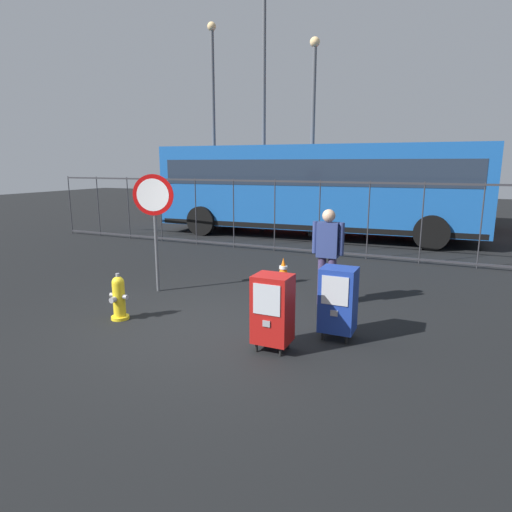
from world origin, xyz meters
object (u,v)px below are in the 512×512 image
(newspaper_box_secondary, at_px, (338,299))
(street_light_near_left, at_px, (313,123))
(newspaper_box_primary, at_px, (273,309))
(pedestrian, at_px, (328,252))
(stop_sign, at_px, (154,208))
(street_light_near_right, at_px, (264,98))
(traffic_cone, at_px, (283,271))
(bus_far, at_px, (351,181))
(fire_hydrant, at_px, (119,298))
(bus_near, at_px, (316,185))
(street_light_far_left, at_px, (213,113))

(newspaper_box_secondary, distance_m, street_light_near_left, 9.59)
(newspaper_box_primary, height_order, pedestrian, pedestrian)
(newspaper_box_secondary, bearing_deg, stop_sign, 166.82)
(pedestrian, xyz_separation_m, street_light_near_right, (-4.54, 7.72, 3.75))
(stop_sign, relative_size, traffic_cone, 4.21)
(newspaper_box_primary, distance_m, street_light_near_right, 11.58)
(stop_sign, distance_m, bus_far, 12.39)
(pedestrian, distance_m, street_light_near_right, 9.71)
(fire_hydrant, xyz_separation_m, pedestrian, (2.78, 2.06, 0.60))
(traffic_cone, distance_m, bus_near, 6.36)
(stop_sign, height_order, traffic_cone, stop_sign)
(pedestrian, xyz_separation_m, bus_far, (-2.25, 11.83, 0.76))
(traffic_cone, height_order, street_light_near_left, street_light_near_left)
(street_light_far_left, bearing_deg, bus_near, -7.99)
(newspaper_box_secondary, xyz_separation_m, street_light_far_left, (-7.14, 9.11, 3.70))
(newspaper_box_secondary, bearing_deg, bus_far, 101.93)
(bus_far, bearing_deg, fire_hydrant, -86.44)
(stop_sign, distance_m, traffic_cone, 2.87)
(traffic_cone, height_order, street_light_far_left, street_light_far_left)
(bus_far, distance_m, street_light_near_left, 5.13)
(newspaper_box_secondary, bearing_deg, street_light_far_left, 128.06)
(bus_far, bearing_deg, street_light_far_left, -130.75)
(newspaper_box_primary, relative_size, street_light_near_left, 0.16)
(traffic_cone, distance_m, street_light_near_right, 8.70)
(newspaper_box_secondary, relative_size, bus_near, 0.10)
(stop_sign, relative_size, street_light_far_left, 0.30)
(bus_near, xyz_separation_m, street_light_near_left, (-0.16, 0.00, 2.00))
(street_light_near_right, bearing_deg, bus_far, 60.80)
(pedestrian, bearing_deg, traffic_cone, 139.03)
(pedestrian, relative_size, bus_far, 0.16)
(pedestrian, distance_m, bus_far, 12.06)
(newspaper_box_secondary, height_order, street_light_far_left, street_light_far_left)
(newspaper_box_secondary, distance_m, street_light_near_right, 11.24)
(stop_sign, bearing_deg, street_light_far_left, 112.43)
(pedestrian, xyz_separation_m, street_light_near_left, (-2.54, 7.12, 2.76))
(newspaper_box_secondary, distance_m, pedestrian, 1.56)
(street_light_near_right, bearing_deg, newspaper_box_secondary, -60.86)
(fire_hydrant, xyz_separation_m, newspaper_box_primary, (2.65, -0.09, 0.22))
(street_light_near_left, bearing_deg, street_light_far_left, 171.69)
(stop_sign, height_order, bus_far, bus_far)
(newspaper_box_primary, bearing_deg, street_light_near_right, 114.08)
(fire_hydrant, distance_m, street_light_far_left, 11.19)
(newspaper_box_primary, height_order, street_light_near_right, street_light_near_right)
(newspaper_box_secondary, distance_m, street_light_far_left, 12.15)
(fire_hydrant, distance_m, bus_near, 9.28)
(newspaper_box_secondary, relative_size, pedestrian, 0.61)
(traffic_cone, relative_size, bus_near, 0.05)
(pedestrian, xyz_separation_m, street_light_far_left, (-6.59, 7.71, 3.32))
(bus_far, xyz_separation_m, street_light_near_left, (-0.29, -4.71, 2.00))
(newspaper_box_primary, height_order, bus_near, bus_near)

